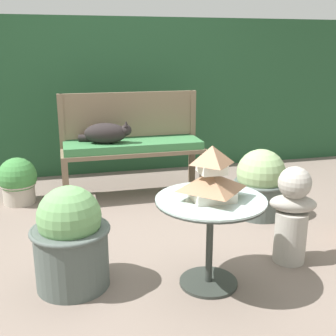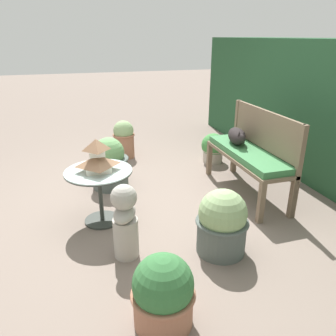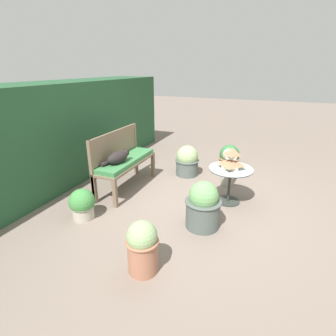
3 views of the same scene
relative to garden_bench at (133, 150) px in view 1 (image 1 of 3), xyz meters
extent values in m
plane|color=#75665B|center=(-0.09, -1.23, -0.49)|extent=(30.00, 30.00, 0.00)
cube|color=#234C2D|center=(-0.09, 1.45, 0.42)|extent=(6.40, 1.08, 1.82)
cube|color=brown|center=(-0.68, -0.19, -0.26)|extent=(0.06, 0.06, 0.46)
cube|color=brown|center=(0.68, -0.19, -0.26)|extent=(0.06, 0.06, 0.46)
cube|color=brown|center=(-0.68, 0.19, -0.26)|extent=(0.06, 0.06, 0.46)
cube|color=brown|center=(0.68, 0.19, -0.26)|extent=(0.06, 0.06, 0.46)
cube|color=brown|center=(0.00, 0.00, -0.01)|extent=(1.42, 0.44, 0.04)
cube|color=#387542|center=(0.00, 0.00, 0.05)|extent=(1.37, 0.41, 0.08)
cube|color=brown|center=(-0.68, 0.20, 0.03)|extent=(0.06, 0.06, 1.04)
cube|color=brown|center=(0.68, 0.20, 0.03)|extent=(0.06, 0.06, 1.04)
cube|color=brown|center=(0.00, 0.20, 0.32)|extent=(1.37, 0.04, 0.46)
ellipsoid|color=black|center=(-0.27, -0.02, 0.18)|extent=(0.45, 0.29, 0.20)
sphere|color=black|center=(-0.08, -0.06, 0.21)|extent=(0.11, 0.11, 0.11)
cone|color=black|center=(-0.07, -0.03, 0.28)|extent=(0.04, 0.04, 0.05)
cone|color=black|center=(-0.08, -0.09, 0.28)|extent=(0.04, 0.04, 0.05)
cylinder|color=black|center=(-0.41, 0.10, 0.12)|extent=(0.24, 0.12, 0.07)
cylinder|color=#2D332D|center=(0.17, -1.79, -0.48)|extent=(0.38, 0.38, 0.02)
cylinder|color=#2D332D|center=(0.17, -1.79, -0.20)|extent=(0.04, 0.04, 0.58)
cylinder|color=silver|center=(0.17, -1.79, 0.09)|extent=(0.68, 0.68, 0.01)
torus|color=#2D332D|center=(0.17, -1.79, 0.08)|extent=(0.69, 0.69, 0.02)
cube|color=silver|center=(0.17, -1.79, 0.13)|extent=(0.25, 0.25, 0.06)
pyramid|color=#936B4C|center=(0.17, -1.79, 0.21)|extent=(0.33, 0.33, 0.10)
cube|color=silver|center=(0.17, -1.79, 0.29)|extent=(0.15, 0.15, 0.06)
pyramid|color=#936B4C|center=(0.17, -1.79, 0.38)|extent=(0.21, 0.21, 0.11)
cylinder|color=#A39E93|center=(0.84, -1.64, -0.30)|extent=(0.22, 0.22, 0.37)
ellipsoid|color=#A39E93|center=(0.84, -1.64, -0.05)|extent=(0.36, 0.29, 0.13)
sphere|color=#A39E93|center=(0.84, -1.64, 0.10)|extent=(0.23, 0.23, 0.23)
cylinder|color=#4C5651|center=(1.01, -0.80, -0.33)|extent=(0.44, 0.44, 0.32)
torus|color=#4C5651|center=(1.01, -0.80, -0.18)|extent=(0.48, 0.48, 0.03)
sphere|color=#89A870|center=(1.01, -0.80, -0.09)|extent=(0.44, 0.44, 0.44)
cylinder|color=#ADA393|center=(-1.13, 0.07, -0.38)|extent=(0.30, 0.30, 0.21)
torus|color=#ADA393|center=(-1.13, 0.07, -0.29)|extent=(0.34, 0.34, 0.03)
sphere|color=#3D7F3D|center=(-1.13, 0.07, -0.22)|extent=(0.37, 0.37, 0.37)
cylinder|color=#4C5651|center=(-0.67, -1.59, -0.29)|extent=(0.46, 0.46, 0.40)
torus|color=#4C5651|center=(-0.67, -1.59, -0.10)|extent=(0.50, 0.50, 0.03)
sphere|color=#66995B|center=(-0.67, -1.59, -0.02)|extent=(0.40, 0.40, 0.40)
camera|label=1|loc=(-0.68, -4.07, 0.99)|focal=45.00mm
camera|label=2|loc=(3.30, -1.99, 1.37)|focal=35.00mm
camera|label=3|loc=(-3.73, -2.34, 1.58)|focal=28.00mm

